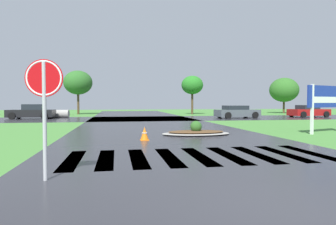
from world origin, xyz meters
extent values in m
cube|color=#478438|center=(0.00, 0.00, -0.05)|extent=(120.00, 120.00, 0.10)
cube|color=#2B2B30|center=(0.00, 10.00, 0.00)|extent=(9.72, 80.00, 0.01)
cube|color=#2B2B30|center=(0.00, 25.13, 0.00)|extent=(90.00, 8.75, 0.01)
cube|color=white|center=(-3.60, 4.73, 0.00)|extent=(0.45, 3.09, 0.01)
cube|color=white|center=(-2.70, 4.73, 0.00)|extent=(0.45, 3.09, 0.01)
cube|color=white|center=(-1.80, 4.73, 0.00)|extent=(0.45, 3.09, 0.01)
cube|color=white|center=(-0.90, 4.73, 0.00)|extent=(0.45, 3.09, 0.01)
cube|color=white|center=(0.00, 4.73, 0.00)|extent=(0.45, 3.09, 0.01)
cube|color=white|center=(0.90, 4.73, 0.00)|extent=(0.45, 3.09, 0.01)
cube|color=white|center=(1.80, 4.73, 0.00)|extent=(0.45, 3.09, 0.01)
cube|color=white|center=(2.70, 4.73, 0.00)|extent=(0.45, 3.09, 0.01)
cube|color=white|center=(3.60, 4.73, 0.00)|extent=(0.45, 3.09, 0.01)
cylinder|color=#B2B5BA|center=(-3.84, 2.57, 1.21)|extent=(0.08, 0.08, 2.41)
cylinder|color=red|center=(-3.84, 2.57, 2.09)|extent=(0.76, 0.11, 0.76)
torus|color=white|center=(-3.84, 2.57, 2.09)|extent=(0.73, 0.13, 0.73)
cube|color=white|center=(7.13, 9.58, 1.24)|extent=(0.15, 0.15, 2.49)
cube|color=navy|center=(8.28, 9.99, 1.88)|extent=(2.98, 1.14, 1.11)
cube|color=white|center=(8.28, 9.99, 1.72)|extent=(2.27, 0.89, 0.31)
ellipsoid|color=#9E9B93|center=(1.45, 10.43, 0.06)|extent=(3.38, 1.83, 0.12)
ellipsoid|color=brown|center=(1.45, 10.43, 0.15)|extent=(2.77, 1.50, 0.10)
sphere|color=#2D6023|center=(1.45, 10.43, 0.40)|extent=(0.56, 0.56, 0.56)
cube|color=#4C545B|center=(9.48, 24.51, 0.51)|extent=(4.46, 2.21, 0.67)
cube|color=#1E232B|center=(9.27, 24.49, 1.05)|extent=(2.35, 1.79, 0.41)
cylinder|color=black|center=(10.84, 25.58, 0.32)|extent=(0.66, 0.28, 0.64)
cylinder|color=black|center=(11.03, 23.73, 0.32)|extent=(0.66, 0.28, 0.64)
cylinder|color=black|center=(7.93, 25.29, 0.32)|extent=(0.66, 0.28, 0.64)
cylinder|color=black|center=(8.11, 23.44, 0.32)|extent=(0.66, 0.28, 0.64)
cube|color=black|center=(-10.42, 26.64, 0.52)|extent=(4.28, 1.89, 0.70)
cube|color=#1E232B|center=(-10.17, 26.63, 1.13)|extent=(1.88, 1.59, 0.53)
cylinder|color=black|center=(-11.89, 25.81, 0.32)|extent=(0.65, 0.25, 0.64)
cylinder|color=black|center=(-11.82, 27.59, 0.32)|extent=(0.65, 0.25, 0.64)
cylinder|color=black|center=(-9.03, 25.69, 0.32)|extent=(0.65, 0.25, 0.64)
cylinder|color=black|center=(-8.96, 27.47, 0.32)|extent=(0.65, 0.25, 0.64)
cube|color=maroon|center=(17.78, 25.15, 0.51)|extent=(4.22, 2.13, 0.67)
cube|color=#1E232B|center=(17.63, 25.14, 1.06)|extent=(1.97, 1.75, 0.43)
cylinder|color=black|center=(19.10, 26.21, 0.32)|extent=(0.65, 0.27, 0.64)
cylinder|color=black|center=(19.24, 24.31, 0.32)|extent=(0.65, 0.27, 0.64)
cylinder|color=black|center=(16.32, 26.00, 0.32)|extent=(0.65, 0.27, 0.64)
cylinder|color=black|center=(16.47, 24.10, 0.32)|extent=(0.65, 0.27, 0.64)
cylinder|color=#9E9B93|center=(-8.06, 28.13, 0.40)|extent=(1.83, 0.99, 0.81)
cone|color=orange|center=(-1.24, 8.68, 0.28)|extent=(0.36, 0.36, 0.56)
torus|color=white|center=(-1.24, 8.68, 0.31)|extent=(0.23, 0.23, 0.04)
cube|color=orange|center=(-1.24, 8.68, 0.01)|extent=(0.36, 0.36, 0.03)
cylinder|color=#4C3823|center=(-7.27, 36.53, 1.42)|extent=(0.28, 0.28, 2.84)
ellipsoid|color=#2C6426|center=(-7.27, 36.53, 4.11)|extent=(3.64, 3.64, 3.09)
cylinder|color=#4C3823|center=(7.38, 34.37, 1.41)|extent=(0.28, 0.28, 2.83)
ellipsoid|color=#267622|center=(7.38, 34.37, 3.82)|extent=(2.83, 2.83, 2.41)
cylinder|color=#4C3823|center=(21.25, 35.79, 0.95)|extent=(0.28, 0.28, 1.91)
ellipsoid|color=#2E6624|center=(21.25, 35.79, 3.33)|extent=(4.06, 4.06, 3.45)
camera|label=1|loc=(-2.40, -3.86, 1.61)|focal=32.21mm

